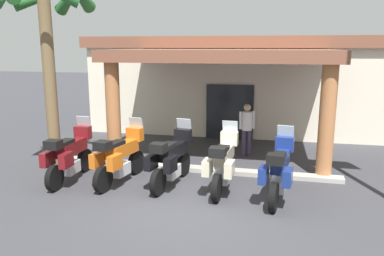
% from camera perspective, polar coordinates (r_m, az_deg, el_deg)
% --- Properties ---
extents(ground_plane, '(80.00, 80.00, 0.00)m').
position_cam_1_polar(ground_plane, '(8.92, -0.70, -11.27)').
color(ground_plane, '#38383D').
extents(motel_building, '(12.25, 10.78, 3.89)m').
position_cam_1_polar(motel_building, '(17.47, 6.67, 6.96)').
color(motel_building, silver).
rests_on(motel_building, ground_plane).
extents(motorcycle_maroon, '(0.71, 2.21, 1.61)m').
position_cam_1_polar(motorcycle_maroon, '(10.70, -17.65, -3.89)').
color(motorcycle_maroon, black).
rests_on(motorcycle_maroon, ground_plane).
extents(motorcycle_orange, '(0.85, 2.20, 1.61)m').
position_cam_1_polar(motorcycle_orange, '(10.23, -10.64, -4.24)').
color(motorcycle_orange, black).
rests_on(motorcycle_orange, ground_plane).
extents(motorcycle_black, '(0.81, 2.21, 1.61)m').
position_cam_1_polar(motorcycle_black, '(9.89, -3.11, -4.61)').
color(motorcycle_black, black).
rests_on(motorcycle_black, ground_plane).
extents(motorcycle_cream, '(0.72, 2.21, 1.61)m').
position_cam_1_polar(motorcycle_cream, '(9.57, 4.64, -5.20)').
color(motorcycle_cream, black).
rests_on(motorcycle_cream, ground_plane).
extents(motorcycle_blue, '(0.77, 2.21, 1.61)m').
position_cam_1_polar(motorcycle_blue, '(9.22, 12.75, -6.15)').
color(motorcycle_blue, black).
rests_on(motorcycle_blue, ground_plane).
extents(pedestrian, '(0.48, 0.32, 1.70)m').
position_cam_1_polar(pedestrian, '(12.67, 8.09, 0.32)').
color(pedestrian, '#3F334C').
rests_on(pedestrian, ground_plane).
extents(palm_tree_roadside, '(2.69, 2.75, 5.60)m').
position_cam_1_polar(palm_tree_roadside, '(11.01, -20.90, 14.98)').
color(palm_tree_roadside, brown).
rests_on(palm_tree_roadside, ground_plane).
extents(curb_strip, '(8.76, 0.36, 0.12)m').
position_cam_1_polar(curb_strip, '(11.27, -1.18, -5.90)').
color(curb_strip, '#ADA89E').
rests_on(curb_strip, ground_plane).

